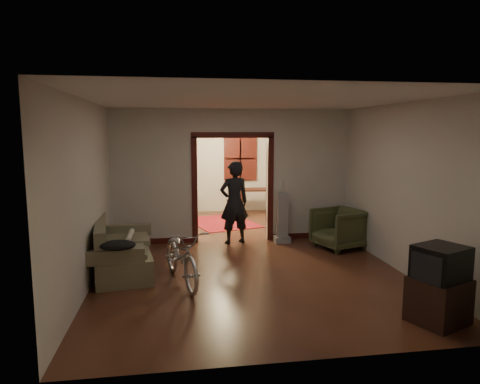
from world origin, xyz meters
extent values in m
cube|color=#3B1C12|center=(0.00, 0.00, 0.00)|extent=(5.00, 8.50, 0.01)
cube|color=white|center=(0.00, 0.00, 2.80)|extent=(5.00, 8.50, 0.01)
cube|color=beige|center=(0.00, 4.25, 1.40)|extent=(5.00, 0.02, 2.80)
cube|color=beige|center=(-2.50, 0.00, 1.40)|extent=(0.02, 8.50, 2.80)
cube|color=beige|center=(2.50, 0.00, 1.40)|extent=(0.02, 8.50, 2.80)
cube|color=beige|center=(0.00, 0.75, 1.40)|extent=(5.00, 0.14, 2.80)
cube|color=#3B100D|center=(0.00, 0.75, 1.10)|extent=(1.74, 0.20, 2.32)
cube|color=black|center=(0.70, 4.21, 1.55)|extent=(0.98, 0.06, 1.28)
sphere|color=#FFE0A5|center=(0.00, 2.50, 2.35)|extent=(0.24, 0.24, 0.24)
cube|color=silver|center=(1.05, 0.68, 1.25)|extent=(0.08, 0.01, 0.12)
cube|color=brown|center=(-2.11, -1.01, 0.43)|extent=(1.13, 2.00, 0.87)
cylinder|color=beige|center=(-2.01, -0.71, 0.53)|extent=(0.09, 0.74, 0.09)
ellipsoid|color=black|center=(-2.06, -1.92, 0.68)|extent=(0.52, 0.39, 0.15)
imported|color=silver|center=(-1.13, -1.74, 0.44)|extent=(0.98, 1.77, 0.88)
imported|color=#3E4627|center=(2.02, -0.20, 0.40)|extent=(1.12, 1.10, 0.80)
cube|color=black|center=(1.95, -3.62, 0.28)|extent=(0.78, 0.75, 0.56)
cube|color=black|center=(1.95, -3.62, 0.72)|extent=(0.71, 0.68, 0.48)
cube|color=gray|center=(1.01, 0.40, 0.54)|extent=(0.33, 0.26, 1.07)
imported|color=black|center=(0.00, 0.51, 0.86)|extent=(0.71, 0.56, 1.73)
cube|color=maroon|center=(-0.02, 2.58, 0.01)|extent=(1.94, 2.25, 0.01)
cube|color=#29321E|center=(-1.31, 3.77, 1.00)|extent=(1.04, 0.62, 2.00)
sphere|color=#1E5972|center=(-1.31, 3.77, 1.94)|extent=(0.28, 0.28, 0.28)
cube|color=black|center=(1.07, 3.58, 0.36)|extent=(1.08, 0.76, 0.72)
cube|color=black|center=(0.39, 3.21, 0.45)|extent=(0.48, 0.48, 0.91)
camera|label=1|loc=(-1.21, -8.19, 2.32)|focal=32.00mm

